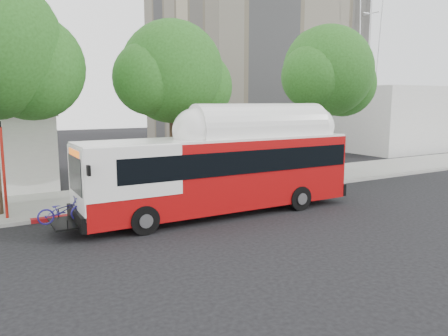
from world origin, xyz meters
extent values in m
plane|color=black|center=(0.00, 0.00, 0.00)|extent=(120.00, 120.00, 0.00)
cube|color=gray|center=(0.00, 6.50, 0.07)|extent=(60.00, 5.00, 0.15)
cube|color=gray|center=(0.00, 3.90, 0.07)|extent=(60.00, 0.30, 0.15)
cube|color=maroon|center=(-3.00, 3.90, 0.08)|extent=(10.00, 0.32, 0.16)
sphere|color=#204915|center=(-7.41, 5.70, 6.08)|extent=(4.35, 4.35, 4.35)
cylinder|color=#2D2116|center=(-1.00, 6.00, 2.72)|extent=(0.36, 0.36, 5.44)
sphere|color=#204915|center=(-1.00, 6.00, 6.12)|extent=(5.00, 5.00, 5.00)
sphere|color=#204915|center=(0.38, 6.20, 5.44)|extent=(3.75, 3.75, 3.75)
cylinder|color=#2D2116|center=(9.00, 5.80, 2.88)|extent=(0.36, 0.36, 5.76)
sphere|color=#204915|center=(9.00, 5.80, 6.48)|extent=(5.40, 5.40, 5.40)
sphere|color=#204915|center=(10.48, 6.00, 5.76)|extent=(4.05, 4.05, 4.05)
cube|color=silver|center=(30.00, 16.00, 3.00)|extent=(20.00, 12.00, 6.00)
cube|color=#9E0B0C|center=(-0.86, 1.44, 1.74)|extent=(11.61, 2.55, 2.80)
cube|color=black|center=(-0.38, 1.44, 2.32)|extent=(10.45, 2.61, 0.92)
cube|color=white|center=(-0.86, 1.44, 3.18)|extent=(11.61, 2.48, 0.10)
cube|color=white|center=(1.07, 1.43, 3.43)|extent=(6.20, 1.96, 0.53)
cube|color=black|center=(-7.19, 1.46, 0.48)|extent=(0.78, 1.74, 0.06)
imported|color=navy|center=(-7.19, 1.46, 0.95)|extent=(0.58, 1.66, 0.87)
cylinder|color=#A51A11|center=(-8.75, 4.64, 1.87)|extent=(0.11, 0.11, 3.74)
cube|color=black|center=(-8.75, 4.64, 3.84)|extent=(0.05, 0.37, 0.23)
camera|label=1|loc=(-9.72, -14.13, 4.73)|focal=35.00mm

